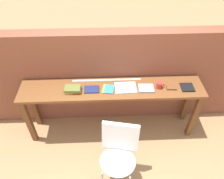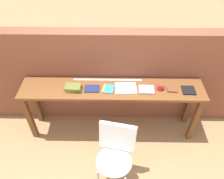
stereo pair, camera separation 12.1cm
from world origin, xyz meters
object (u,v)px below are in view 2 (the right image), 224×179
mug (160,87)px  book_repair_rightmost (188,90)px  book_open_centre (126,88)px  leather_journal_brown (172,90)px  pamphlet_pile_colourful (108,89)px  chair_white_moulded (115,153)px  magazine_cycling (92,89)px  book_stack_leftmost (73,88)px

mug → book_repair_rightmost: mug is taller
book_open_centre → leather_journal_brown: leather_journal_brown is taller
pamphlet_pile_colourful → mug: 0.69m
pamphlet_pile_colourful → book_open_centre: bearing=1.8°
pamphlet_pile_colourful → book_open_centre: size_ratio=0.69×
chair_white_moulded → book_repair_rightmost: (0.97, 0.73, 0.36)m
magazine_cycling → chair_white_moulded: bearing=-66.8°
magazine_cycling → leather_journal_brown: bearing=-0.4°
book_open_centre → book_repair_rightmost: size_ratio=1.67×
magazine_cycling → leather_journal_brown: 1.07m
book_stack_leftmost → book_repair_rightmost: 1.53m
mug → book_repair_rightmost: 0.38m
magazine_cycling → book_open_centre: (0.46, 0.01, 0.00)m
chair_white_moulded → mug: 1.03m
pamphlet_pile_colourful → mug: (0.69, 0.00, 0.04)m
magazine_cycling → leather_journal_brown: leather_journal_brown is taller
magazine_cycling → book_repair_rightmost: 1.29m
chair_white_moulded → leather_journal_brown: (0.75, 0.74, 0.37)m
magazine_cycling → book_repair_rightmost: bearing=-0.7°
leather_journal_brown → book_stack_leftmost: bearing=-175.4°
chair_white_moulded → book_stack_leftmost: book_stack_leftmost is taller
book_stack_leftmost → leather_journal_brown: bearing=0.2°
book_open_centre → book_repair_rightmost: 0.83m
book_stack_leftmost → mug: size_ratio=1.98×
book_open_centre → leather_journal_brown: 0.62m
pamphlet_pile_colourful → book_repair_rightmost: size_ratio=1.15×
chair_white_moulded → book_stack_leftmost: (-0.57, 0.73, 0.39)m
chair_white_moulded → book_open_centre: 0.85m
pamphlet_pile_colourful → book_repair_rightmost: book_repair_rightmost is taller
chair_white_moulded → leather_journal_brown: leather_journal_brown is taller
book_stack_leftmost → mug: mug is taller
book_open_centre → book_repair_rightmost: (0.83, -0.03, 0.00)m
chair_white_moulded → mug: bearing=52.1°
magazine_cycling → book_open_centre: bearing=1.6°
book_open_centre → leather_journal_brown: (0.62, -0.02, 0.00)m
book_repair_rightmost → pamphlet_pile_colourful: bearing=179.9°
mug → leather_journal_brown: size_ratio=0.85×
chair_white_moulded → pamphlet_pile_colourful: bearing=97.9°
magazine_cycling → leather_journal_brown: (1.07, -0.00, 0.00)m
book_open_centre → mug: 0.45m
mug → pamphlet_pile_colourful: bearing=-179.8°
chair_white_moulded → book_open_centre: bearing=79.9°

